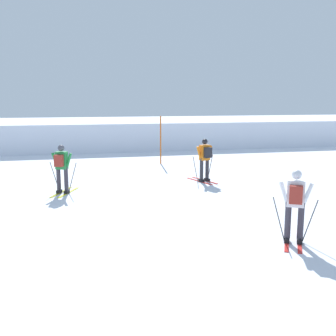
{
  "coord_description": "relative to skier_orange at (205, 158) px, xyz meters",
  "views": [
    {
      "loc": [
        -0.73,
        -9.77,
        3.3
      ],
      "look_at": [
        2.3,
        3.72,
        0.9
      ],
      "focal_mm": 43.55,
      "sensor_mm": 36.0,
      "label": 1
    }
  ],
  "objects": [
    {
      "name": "ground_plane",
      "position": [
        -4.15,
        -5.35,
        -0.96
      ],
      "size": [
        120.0,
        120.0,
        0.0
      ],
      "primitive_type": "plane",
      "color": "silver"
    },
    {
      "name": "skier_white",
      "position": [
        -0.13,
        -7.07,
        -0.0
      ],
      "size": [
        1.1,
        1.58,
        1.71
      ],
      "color": "red",
      "rests_on": "ground"
    },
    {
      "name": "trail_marker_pole",
      "position": [
        -0.79,
        4.75,
        0.24
      ],
      "size": [
        0.07,
        0.07,
        2.4
      ],
      "primitive_type": "cylinder",
      "color": "#C65614",
      "rests_on": "ground"
    },
    {
      "name": "skier_orange",
      "position": [
        0.0,
        0.0,
        0.0
      ],
      "size": [
        0.95,
        1.63,
        1.71
      ],
      "color": "red",
      "rests_on": "ground"
    },
    {
      "name": "far_snow_ridge",
      "position": [
        -4.15,
        14.06,
        -0.09
      ],
      "size": [
        80.0,
        9.39,
        1.73
      ],
      "primitive_type": "cube",
      "color": "silver",
      "rests_on": "ground"
    },
    {
      "name": "skier_green",
      "position": [
        -5.43,
        -0.87,
        -0.0
      ],
      "size": [
        0.98,
        1.61,
        1.71
      ],
      "color": "gold",
      "rests_on": "ground"
    }
  ]
}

